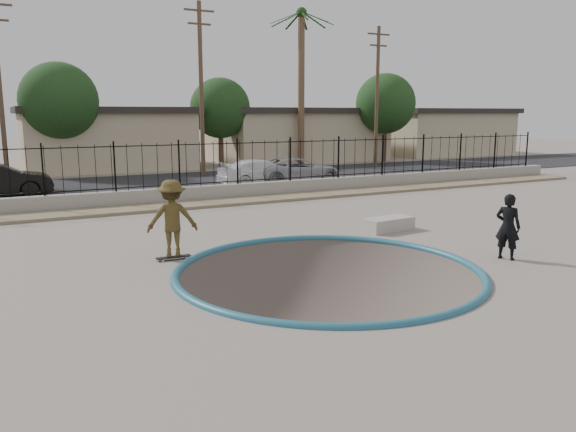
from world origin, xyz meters
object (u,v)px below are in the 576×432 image
Objects in this scene: skater at (172,222)px; concrete_ledge at (388,224)px; car_c at (261,172)px; car_d at (297,170)px; videographer at (508,227)px; skateboard at (174,257)px.

concrete_ledge is (6.80, 0.33, -0.74)m from skater.
car_d is at bearing -90.91° from car_c.
videographer is 15.69m from car_d.
car_d is (2.56, 15.48, -0.13)m from videographer.
skateboard is at bearing -177.20° from concrete_ledge.
car_c is at bearing -109.24° from skater.
videographer is 0.35× the size of car_d.
concrete_ledge is at bearing 167.25° from car_d.
car_d is (2.01, 0.01, 0.01)m from car_c.
videographer is at bearing 176.84° from car_c.
skater is at bearing -177.20° from concrete_ledge.
videographer reaches higher than concrete_ledge.
car_c is 2.01m from car_d.
videographer is 15.48m from car_c.
car_c is at bearing 92.35° from car_d.
car_d reaches higher than skateboard.
skateboard is 0.53× the size of concrete_ledge.
skater is 0.88m from skateboard.
skater is 15.31m from car_d.
videographer reaches higher than car_c.
concrete_ledge is at bearing -162.75° from skater.
car_d reaches higher than car_c.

